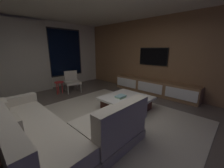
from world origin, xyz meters
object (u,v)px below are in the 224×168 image
Objects in this scene: accent_chair_near_window at (72,80)px; side_stool at (59,84)px; book_stack_on_coffee_table at (121,97)px; sectional_couch at (52,131)px; coffee_table at (126,103)px; mounted_tv at (153,56)px; media_console at (153,87)px.

side_stool is at bearing 178.07° from accent_chair_near_window.
side_stool is (-0.52, 0.02, -0.06)m from accent_chair_near_window.
book_stack_on_coffee_table is 0.35× the size of accent_chair_near_window.
book_stack_on_coffee_table is 0.60× the size of side_stool.
sectional_couch is at bearing -117.76° from side_stool.
mounted_tv is (1.92, 0.30, 1.16)m from coffee_table.
media_console reaches higher than coffee_table.
sectional_couch reaches higher than coffee_table.
media_console is (1.74, 0.10, 0.06)m from coffee_table.
sectional_couch is 2.32× the size of mounted_tv.
media_console is 2.88× the size of mounted_tv.
sectional_couch is 2.94m from side_stool.
accent_chair_near_window is at bearing 126.63° from media_console.
book_stack_on_coffee_table is at bearing -174.53° from mounted_tv.
coffee_table is at bearing -87.44° from accent_chair_near_window.
accent_chair_near_window is at bearing 131.55° from mounted_tv.
mounted_tv reaches higher than media_console.
accent_chair_near_window is (1.89, 2.58, 0.14)m from sectional_couch.
book_stack_on_coffee_table is at bearing 179.94° from media_console.
media_console is (1.85, -2.49, -0.18)m from accent_chair_near_window.
book_stack_on_coffee_table is 2.49m from accent_chair_near_window.
media_console reaches higher than book_stack_on_coffee_table.
sectional_couch is 9.10× the size of book_stack_on_coffee_table.
sectional_couch is 1.88m from book_stack_on_coffee_table.
accent_chair_near_window is at bearing 92.56° from coffee_table.
mounted_tv is (0.18, 0.20, 1.10)m from media_console.
book_stack_on_coffee_table is 0.09× the size of media_console.
accent_chair_near_window reaches higher than coffee_table.
sectional_couch is 5.43× the size of side_stool.
mounted_tv is at bearing -42.17° from side_stool.
coffee_table is (2.00, -0.01, -0.10)m from sectional_couch.
book_stack_on_coffee_table is at bearing -78.63° from side_stool.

